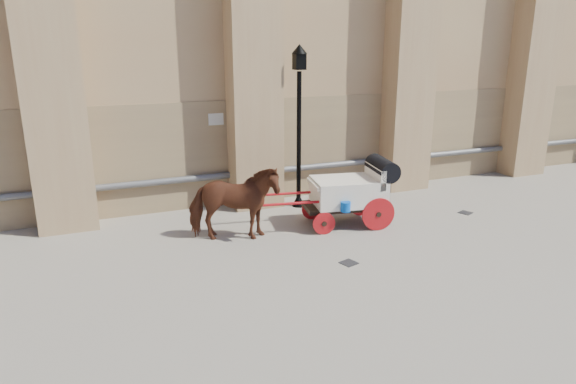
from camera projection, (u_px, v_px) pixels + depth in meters
name	position (u px, v px, depth m)	size (l,w,h in m)	color
ground	(346.00, 244.00, 12.04)	(90.00, 90.00, 0.00)	gray
horse	(234.00, 204.00, 12.03)	(0.98, 2.14, 1.81)	brown
carriage	(353.00, 190.00, 13.09)	(4.04, 1.72, 1.71)	black
street_lamp	(299.00, 123.00, 14.11)	(0.42, 0.42, 4.50)	black
drain_grate_near	(349.00, 263.00, 10.98)	(0.32, 0.32, 0.01)	black
drain_grate_far	(465.00, 213.00, 14.19)	(0.32, 0.32, 0.01)	black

